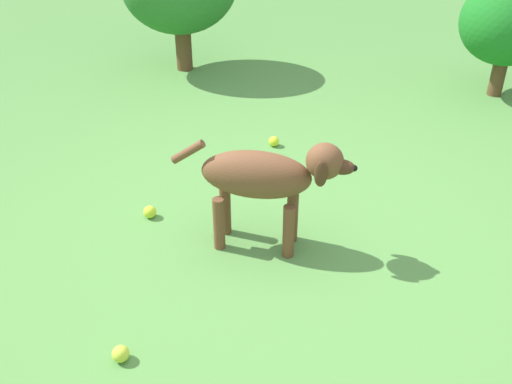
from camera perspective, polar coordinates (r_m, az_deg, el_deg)
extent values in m
plane|color=#548C42|center=(2.85, 1.13, -4.55)|extent=(14.00, 14.00, 0.00)
ellipsoid|color=brown|center=(2.60, 0.00, 1.74)|extent=(0.53, 0.45, 0.22)
cylinder|color=brown|center=(2.76, 3.61, -2.41)|extent=(0.05, 0.05, 0.27)
cylinder|color=brown|center=(2.66, 3.23, -3.92)|extent=(0.05, 0.05, 0.27)
cylinder|color=brown|center=(2.81, -3.05, -1.69)|extent=(0.05, 0.05, 0.27)
cylinder|color=brown|center=(2.71, -3.68, -3.14)|extent=(0.05, 0.05, 0.27)
ellipsoid|color=brown|center=(2.52, 6.81, 3.04)|extent=(0.22, 0.22, 0.17)
ellipsoid|color=#472B19|center=(2.52, 8.46, 2.46)|extent=(0.14, 0.13, 0.07)
sphere|color=black|center=(2.52, 9.68, 2.33)|extent=(0.03, 0.03, 0.03)
ellipsoid|color=#472B19|center=(2.60, 6.75, 3.48)|extent=(0.06, 0.06, 0.12)
ellipsoid|color=#472B19|center=(2.46, 6.42, 1.77)|extent=(0.06, 0.06, 0.12)
cylinder|color=brown|center=(2.63, -6.73, 3.96)|extent=(0.16, 0.13, 0.13)
sphere|color=#C0D93B|center=(2.30, -13.23, -15.30)|extent=(0.07, 0.07, 0.07)
sphere|color=#CAE441|center=(3.45, -3.51, 3.09)|extent=(0.07, 0.07, 0.07)
sphere|color=#CFE22C|center=(3.67, 1.78, 5.03)|extent=(0.07, 0.07, 0.07)
sphere|color=#C0DE30|center=(3.03, -10.44, -1.94)|extent=(0.07, 0.07, 0.07)
cylinder|color=brown|center=(4.97, -7.14, 13.77)|extent=(0.13, 0.13, 0.33)
cylinder|color=brown|center=(4.77, 22.74, 10.35)|extent=(0.11, 0.11, 0.26)
ellipsoid|color=#1B7221|center=(4.65, 23.86, 15.22)|extent=(0.74, 0.67, 0.63)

